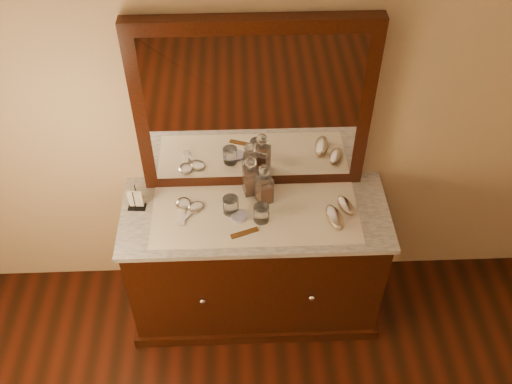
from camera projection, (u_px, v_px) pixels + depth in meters
dresser_cabinet at (255, 263)px, 3.36m from camera, size 1.40×0.55×0.82m
dresser_plinth at (255, 299)px, 3.62m from camera, size 1.46×0.59×0.08m
knob_left at (203, 301)px, 3.12m from camera, size 0.04×0.04×0.04m
knob_right at (312, 298)px, 3.14m from camera, size 0.04×0.04×0.04m
marble_top at (255, 214)px, 3.06m from camera, size 1.44×0.59×0.03m
mirror_frame at (253, 109)px, 2.87m from camera, size 1.20×0.08×1.00m
mirror_glass at (254, 113)px, 2.85m from camera, size 1.06×0.01×0.86m
lace_runner at (255, 214)px, 3.03m from camera, size 1.10×0.45×0.00m
pin_dish at (239, 216)px, 3.01m from camera, size 0.10×0.10×0.02m
comb at (245, 233)px, 2.93m from camera, size 0.15×0.08×0.01m
napkin_rack at (136, 200)px, 3.03m from camera, size 0.10×0.06×0.14m
decanter_left at (251, 179)px, 3.08m from camera, size 0.09×0.09×0.25m
decanter_right at (264, 187)px, 3.04m from camera, size 0.10×0.10×0.26m
brush_near at (335, 218)px, 2.98m from camera, size 0.11×0.18×0.05m
brush_far at (346, 206)px, 3.05m from camera, size 0.11×0.16×0.04m
hand_mirror_outer at (183, 206)px, 3.06m from camera, size 0.08×0.21×0.02m
hand_mirror_inner at (194, 209)px, 3.05m from camera, size 0.16×0.19×0.02m
tumblers at (246, 209)px, 2.99m from camera, size 0.24×0.15×0.10m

